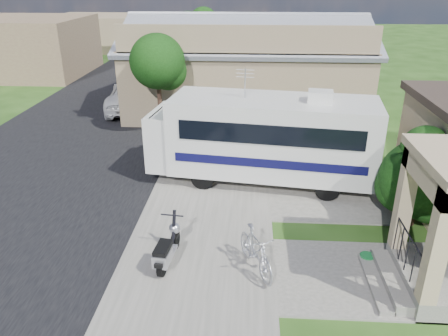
# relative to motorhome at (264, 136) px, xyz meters

# --- Properties ---
(ground) EXTENTS (120.00, 120.00, 0.00)m
(ground) POSITION_rel_motorhome_xyz_m (-0.76, -4.39, -1.70)
(ground) COLOR #1D3D10
(street_slab) EXTENTS (9.00, 80.00, 0.02)m
(street_slab) POSITION_rel_motorhome_xyz_m (-8.26, 5.61, -1.69)
(street_slab) COLOR black
(street_slab) RESTS_ON ground
(sidewalk_slab) EXTENTS (4.00, 80.00, 0.06)m
(sidewalk_slab) POSITION_rel_motorhome_xyz_m (-1.76, 5.61, -1.67)
(sidewalk_slab) COLOR #5E5D55
(sidewalk_slab) RESTS_ON ground
(driveway_slab) EXTENTS (7.00, 6.00, 0.05)m
(driveway_slab) POSITION_rel_motorhome_xyz_m (0.74, 0.11, -1.68)
(driveway_slab) COLOR #5E5D55
(driveway_slab) RESTS_ON ground
(walk_slab) EXTENTS (4.00, 3.00, 0.05)m
(walk_slab) POSITION_rel_motorhome_xyz_m (2.24, -5.39, -1.68)
(walk_slab) COLOR #5E5D55
(walk_slab) RESTS_ON ground
(warehouse) EXTENTS (12.50, 8.40, 5.04)m
(warehouse) POSITION_rel_motorhome_xyz_m (-0.76, 9.58, 0.29)
(warehouse) COLOR #7E6B4F
(warehouse) RESTS_ON ground
(distant_bldg_far) EXTENTS (10.00, 8.00, 4.00)m
(distant_bldg_far) POSITION_rel_motorhome_xyz_m (-17.76, 17.61, 0.30)
(distant_bldg_far) COLOR brown
(distant_bldg_far) RESTS_ON ground
(distant_bldg_near) EXTENTS (8.00, 7.00, 3.20)m
(distant_bldg_near) POSITION_rel_motorhome_xyz_m (-15.76, 29.61, -0.10)
(distant_bldg_near) COLOR #7E6B4F
(distant_bldg_near) RESTS_ON ground
(street_tree_a) EXTENTS (2.44, 2.40, 4.58)m
(street_tree_a) POSITION_rel_motorhome_xyz_m (-4.46, 4.67, 1.55)
(street_tree_a) COLOR black
(street_tree_a) RESTS_ON ground
(street_tree_b) EXTENTS (2.44, 2.40, 4.73)m
(street_tree_b) POSITION_rel_motorhome_xyz_m (-4.46, 14.67, 1.69)
(street_tree_b) COLOR black
(street_tree_b) RESTS_ON ground
(street_tree_c) EXTENTS (2.44, 2.40, 4.42)m
(street_tree_c) POSITION_rel_motorhome_xyz_m (-4.46, 23.67, 1.40)
(street_tree_c) COLOR black
(street_tree_c) RESTS_ON ground
(motorhome) EXTENTS (8.00, 3.44, 3.97)m
(motorhome) POSITION_rel_motorhome_xyz_m (0.00, 0.00, 0.00)
(motorhome) COLOR silver
(motorhome) RESTS_ON ground
(shrub) EXTENTS (2.50, 2.38, 3.07)m
(shrub) POSITION_rel_motorhome_xyz_m (4.44, -2.67, -0.14)
(shrub) COLOR black
(shrub) RESTS_ON ground
(scooter) EXTENTS (0.62, 1.73, 1.13)m
(scooter) POSITION_rel_motorhome_xyz_m (-2.49, -5.19, -1.20)
(scooter) COLOR black
(scooter) RESTS_ON ground
(bicycle) EXTENTS (1.26, 1.94, 1.13)m
(bicycle) POSITION_rel_motorhome_xyz_m (-0.27, -5.31, -1.14)
(bicycle) COLOR #B1B1B9
(bicycle) RESTS_ON ground
(pickup_truck) EXTENTS (3.40, 5.90, 1.55)m
(pickup_truck) POSITION_rel_motorhome_xyz_m (-6.89, 8.80, -0.93)
(pickup_truck) COLOR silver
(pickup_truck) RESTS_ON ground
(van) EXTENTS (2.48, 5.52, 1.57)m
(van) POSITION_rel_motorhome_xyz_m (-7.42, 15.93, -0.92)
(van) COLOR silver
(van) RESTS_ON ground
(garden_hose) EXTENTS (0.37, 0.37, 0.17)m
(garden_hose) POSITION_rel_motorhome_xyz_m (2.62, -4.70, -1.62)
(garden_hose) COLOR #14672C
(garden_hose) RESTS_ON ground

